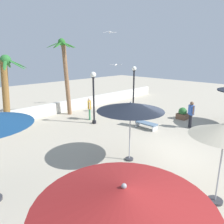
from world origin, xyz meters
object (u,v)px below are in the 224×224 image
at_px(guest_0, 191,112).
at_px(patio_umbrella_0, 130,107).
at_px(palm_tree_2, 65,70).
at_px(guest_1, 89,107).
at_px(planter, 182,114).
at_px(lamp_post_1, 94,92).
at_px(lamp_post_3, 134,86).
at_px(lounge_chair_0, 143,122).
at_px(seagull_0, 110,32).
at_px(patio_umbrella_2, 124,199).
at_px(seagull_1, 116,65).
at_px(palm_tree_0, 6,84).

bearing_deg(guest_0, patio_umbrella_0, -179.73).
bearing_deg(palm_tree_2, guest_1, -80.60).
height_order(guest_1, planter, guest_1).
bearing_deg(guest_1, palm_tree_2, 99.40).
bearing_deg(patio_umbrella_0, planter, 9.79).
xyz_separation_m(lamp_post_1, lamp_post_3, (3.82, -0.31, 0.01)).
relative_size(lamp_post_1, lounge_chair_0, 1.87).
height_order(lounge_chair_0, seagull_0, seagull_0).
xyz_separation_m(patio_umbrella_2, lamp_post_1, (7.09, 8.93, -0.38)).
relative_size(patio_umbrella_0, lamp_post_1, 0.82).
xyz_separation_m(seagull_0, seagull_1, (-1.56, -2.20, -2.54)).
relative_size(lamp_post_3, seagull_0, 3.39).
relative_size(palm_tree_0, palm_tree_2, 0.80).
bearing_deg(palm_tree_2, lamp_post_3, -42.10).
xyz_separation_m(lamp_post_3, lounge_chair_0, (-2.16, -2.61, -1.81)).
distance_m(guest_0, seagull_0, 9.48).
bearing_deg(guest_1, patio_umbrella_2, -127.14).
bearing_deg(lounge_chair_0, patio_umbrella_2, -145.55).
xyz_separation_m(patio_umbrella_2, planter, (12.35, 5.14, -2.19)).
bearing_deg(patio_umbrella_2, patio_umbrella_0, 38.82).
height_order(palm_tree_0, palm_tree_2, palm_tree_2).
height_order(patio_umbrella_2, seagull_0, seagull_0).
height_order(patio_umbrella_0, planter, patio_umbrella_0).
bearing_deg(planter, patio_umbrella_0, -170.21).
distance_m(lounge_chair_0, guest_0, 3.07).
xyz_separation_m(patio_umbrella_0, lounge_chair_0, (4.00, 2.18, -2.05)).
xyz_separation_m(palm_tree_0, guest_1, (4.75, -2.13, -1.88)).
height_order(lamp_post_1, lounge_chair_0, lamp_post_1).
relative_size(palm_tree_0, guest_0, 2.66).
distance_m(lamp_post_3, seagull_1, 2.15).
height_order(patio_umbrella_2, planter, patio_umbrella_2).
bearing_deg(palm_tree_2, lamp_post_1, -89.75).
bearing_deg(palm_tree_2, lounge_chair_0, -74.63).
relative_size(guest_1, planter, 1.87).
relative_size(lamp_post_1, lamp_post_3, 0.94).
relative_size(patio_umbrella_2, guest_0, 1.64).
height_order(palm_tree_2, guest_0, palm_tree_2).
bearing_deg(planter, lamp_post_1, 144.14).
distance_m(seagull_0, seagull_1, 3.70).
relative_size(lamp_post_1, planter, 4.12).
height_order(palm_tree_0, planter, palm_tree_0).
xyz_separation_m(patio_umbrella_0, guest_0, (6.10, 0.03, -1.41)).
relative_size(patio_umbrella_0, palm_tree_2, 0.50).
bearing_deg(palm_tree_0, seagull_0, -1.90).
relative_size(lounge_chair_0, seagull_0, 1.71).
bearing_deg(guest_0, guest_1, 119.61).
bearing_deg(lounge_chair_0, seagull_1, 73.21).
bearing_deg(palm_tree_2, seagull_0, -5.34).
xyz_separation_m(lamp_post_1, lounge_chair_0, (1.66, -2.93, -1.80)).
distance_m(lamp_post_3, planter, 4.18).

